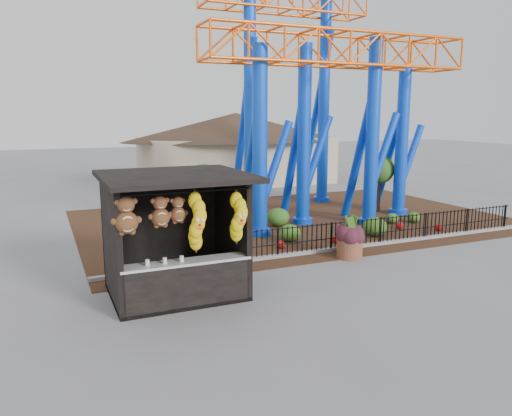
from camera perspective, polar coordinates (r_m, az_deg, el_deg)
name	(u,v)px	position (r m, az deg, el deg)	size (l,w,h in m)	color
ground	(301,292)	(13.18, 5.14, -9.50)	(120.00, 120.00, 0.00)	slate
mulch_bed	(294,220)	(21.79, 4.31, -1.33)	(18.00, 12.00, 0.02)	#331E11
curb	(361,246)	(17.63, 11.93, -4.25)	(18.00, 0.18, 0.12)	gray
prize_booth	(176,238)	(12.47, -9.14, -3.40)	(3.50, 3.40, 3.12)	black
picket_fence	(383,231)	(18.05, 14.31, -2.56)	(12.20, 0.06, 1.00)	black
roller_coaster	(316,68)	(22.13, 6.93, 15.57)	(11.00, 6.37, 10.82)	blue
terracotta_planter	(350,248)	(16.25, 10.65, -4.52)	(0.82, 0.82, 0.65)	brown
planter_foliage	(350,228)	(16.09, 10.73, -2.31)	(0.70, 0.70, 0.64)	#381620
potted_plant	(345,241)	(16.83, 10.14, -3.72)	(0.72, 0.62, 0.80)	#225418
landscaping	(329,223)	(19.63, 8.34, -1.76)	(7.42, 3.91, 0.75)	#2F581A
pavilion	(236,137)	(33.10, -2.30, 8.16)	(15.00, 15.00, 4.80)	#BFAD8C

